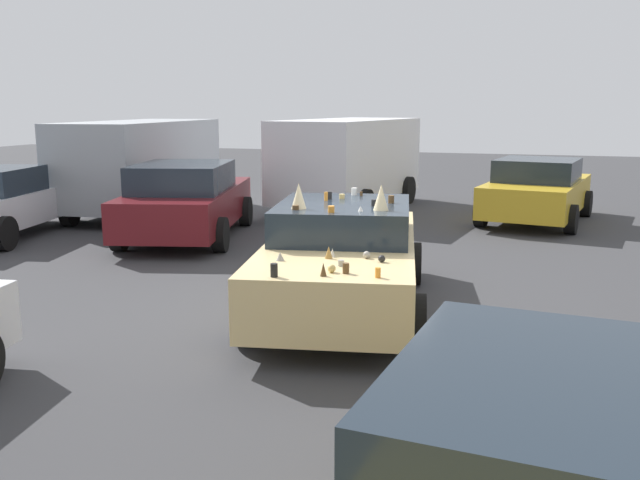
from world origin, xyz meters
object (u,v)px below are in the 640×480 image
art_car_decorated (342,256)px  parked_van_behind_left (348,159)px  parked_van_far_right (141,162)px  parked_sedan_far_left (537,190)px  parked_sedan_row_back_far (187,200)px

art_car_decorated → parked_van_behind_left: 8.85m
parked_van_behind_left → parked_van_far_right: 5.11m
parked_sedan_far_left → parked_sedan_row_back_far: (-4.12, 6.60, 0.05)m
parked_van_far_right → parked_sedan_far_left: (1.53, -9.21, -0.53)m
parked_van_behind_left → parked_sedan_far_left: size_ratio=1.22×
parked_van_behind_left → parked_sedan_row_back_far: bearing=-14.4°
parked_van_behind_left → parked_sedan_far_left: (-0.67, -4.60, -0.55)m
parked_van_behind_left → parked_van_far_right: parked_van_behind_left is taller
parked_sedan_far_left → parked_sedan_row_back_far: parked_sedan_row_back_far is taller
parked_van_behind_left → parked_van_far_right: bearing=-56.2°
parked_van_behind_left → parked_sedan_row_back_far: (-4.79, 2.00, -0.50)m
art_car_decorated → parked_van_far_right: parked_van_far_right is taller
art_car_decorated → parked_sedan_row_back_far: art_car_decorated is taller
art_car_decorated → parked_sedan_far_left: bearing=153.0°
parked_sedan_row_back_far → parked_van_behind_left: bearing=-37.0°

